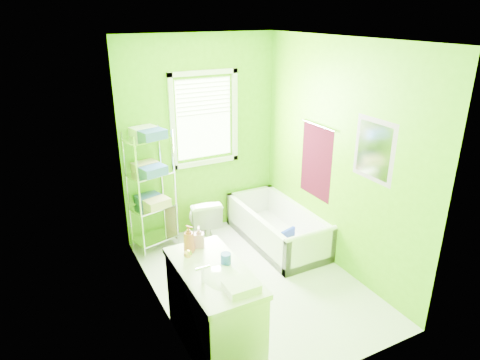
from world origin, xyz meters
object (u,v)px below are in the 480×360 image
bathtub (278,232)px  toilet (203,220)px  vanity (214,306)px  wire_shelf_unit (152,178)px

bathtub → toilet: 0.99m
bathtub → vanity: vanity is taller
toilet → wire_shelf_unit: wire_shelf_unit is taller
toilet → wire_shelf_unit: (-0.56, 0.21, 0.62)m
bathtub → wire_shelf_unit: 1.76m
bathtub → wire_shelf_unit: bearing=156.5°
toilet → bathtub: bearing=164.6°
bathtub → vanity: bearing=-138.6°
bathtub → vanity: (-1.48, -1.31, 0.27)m
bathtub → toilet: size_ratio=2.25×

